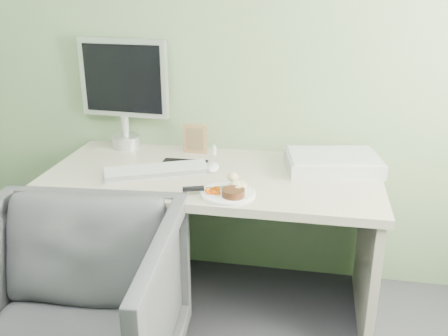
% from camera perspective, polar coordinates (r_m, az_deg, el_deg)
% --- Properties ---
extents(wall_back, '(3.50, 0.00, 3.50)m').
position_cam_1_polar(wall_back, '(2.63, 0.30, 15.17)').
color(wall_back, gray).
rests_on(wall_back, floor).
extents(desk, '(1.60, 0.75, 0.73)m').
position_cam_1_polar(desk, '(2.48, -1.28, -4.49)').
color(desk, beige).
rests_on(desk, floor).
extents(plate, '(0.24, 0.24, 0.01)m').
position_cam_1_polar(plate, '(2.16, 0.46, -2.95)').
color(plate, white).
rests_on(plate, desk).
extents(steak, '(0.13, 0.13, 0.03)m').
position_cam_1_polar(steak, '(2.12, 1.08, -2.85)').
color(steak, black).
rests_on(steak, plate).
extents(potato_pile, '(0.12, 0.10, 0.06)m').
position_cam_1_polar(potato_pile, '(2.18, 1.68, -1.70)').
color(potato_pile, tan).
rests_on(potato_pile, plate).
extents(carrot_heap, '(0.07, 0.06, 0.04)m').
position_cam_1_polar(carrot_heap, '(2.15, -1.15, -2.38)').
color(carrot_heap, '#FF5F05').
rests_on(carrot_heap, plate).
extents(steak_knife, '(0.23, 0.10, 0.02)m').
position_cam_1_polar(steak_knife, '(2.17, -2.52, -2.34)').
color(steak_knife, silver).
rests_on(steak_knife, plate).
extents(mousepad, '(0.23, 0.21, 0.00)m').
position_cam_1_polar(mousepad, '(2.50, -4.81, 0.24)').
color(mousepad, black).
rests_on(mousepad, desk).
extents(keyboard, '(0.51, 0.34, 0.02)m').
position_cam_1_polar(keyboard, '(2.42, -7.68, -0.23)').
color(keyboard, white).
rests_on(keyboard, desk).
extents(computer_mouse, '(0.06, 0.11, 0.04)m').
position_cam_1_polar(computer_mouse, '(2.42, -1.30, 0.04)').
color(computer_mouse, white).
rests_on(computer_mouse, desk).
extents(photo_frame, '(0.13, 0.02, 0.16)m').
position_cam_1_polar(photo_frame, '(2.67, -3.35, 3.35)').
color(photo_frame, '#A66E4D').
rests_on(photo_frame, desk).
extents(eyedrop_bottle, '(0.02, 0.02, 0.06)m').
position_cam_1_polar(eyedrop_bottle, '(2.65, -1.13, 2.12)').
color(eyedrop_bottle, white).
rests_on(eyedrop_bottle, desk).
extents(scanner, '(0.49, 0.37, 0.07)m').
position_cam_1_polar(scanner, '(2.49, 12.33, 0.56)').
color(scanner, '#B9BBC1').
rests_on(scanner, desk).
extents(monitor, '(0.49, 0.15, 0.59)m').
position_cam_1_polar(monitor, '(2.76, -11.37, 9.02)').
color(monitor, silver).
rests_on(monitor, desk).
extents(desk_chair, '(0.89, 0.91, 0.77)m').
position_cam_1_polar(desk_chair, '(2.10, -17.50, -15.79)').
color(desk_chair, '#393A3E').
rests_on(desk_chair, floor).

